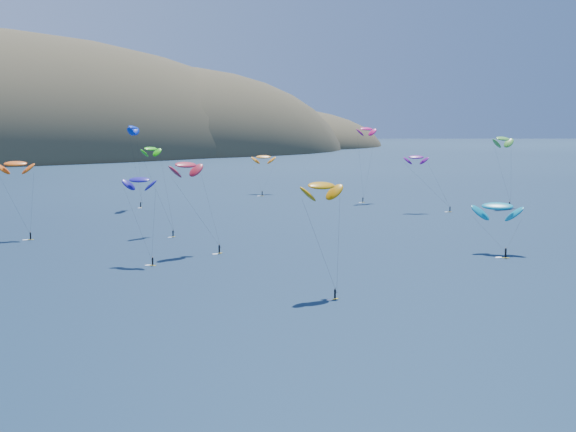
{
  "coord_description": "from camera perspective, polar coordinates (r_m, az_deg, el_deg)",
  "views": [
    {
      "loc": [
        -91.98,
        -56.5,
        29.67
      ],
      "look_at": [
        -2.49,
        80.0,
        9.0
      ],
      "focal_mm": 50.0,
      "sensor_mm": 36.0,
      "label": 1
    }
  ],
  "objects": [
    {
      "name": "kitesurfer_1",
      "position": [
        205.19,
        -18.81,
        3.53
      ],
      "size": [
        9.3,
        10.54,
        20.24
      ],
      "rotation": [
        0.0,
        0.0,
        -0.38
      ],
      "color": "gold",
      "rests_on": "ground"
    },
    {
      "name": "kitesurfer_2",
      "position": [
        133.84,
        2.39,
        2.16
      ],
      "size": [
        8.54,
        8.83,
        20.24
      ],
      "rotation": [
        0.0,
        0.0,
        0.07
      ],
      "color": "gold",
      "rests_on": "ground"
    },
    {
      "name": "kitesurfer_3",
      "position": [
        203.88,
        -9.73,
        4.71
      ],
      "size": [
        7.03,
        12.52,
        22.99
      ],
      "rotation": [
        0.0,
        0.0,
        0.37
      ],
      "color": "gold",
      "rests_on": "ground"
    },
    {
      "name": "kitesurfer_4",
      "position": [
        261.72,
        -10.97,
        6.19
      ],
      "size": [
        8.27,
        9.07,
        28.01
      ],
      "rotation": [
        0.0,
        0.0,
        0.91
      ],
      "color": "gold",
      "rests_on": "ground"
    },
    {
      "name": "kitesurfer_5",
      "position": [
        179.2,
        14.67,
        0.68
      ],
      "size": [
        10.1,
        12.88,
        12.9
      ],
      "rotation": [
        0.0,
        0.0,
        -0.92
      ],
      "color": "gold",
      "rests_on": "ground"
    },
    {
      "name": "kitesurfer_6",
      "position": [
        250.61,
        9.1,
        4.14
      ],
      "size": [
        11.53,
        12.15,
        18.72
      ],
      "rotation": [
        0.0,
        0.0,
        -0.58
      ],
      "color": "gold",
      "rests_on": "ground"
    },
    {
      "name": "kitesurfer_8",
      "position": [
        278.39,
        5.59,
        6.18
      ],
      "size": [
        9.15,
        6.26,
        27.07
      ],
      "rotation": [
        0.0,
        0.0,
        0.03
      ],
      "color": "gold",
      "rests_on": "ground"
    },
    {
      "name": "kitesurfer_9",
      "position": [
        174.44,
        -7.28,
        3.62
      ],
      "size": [
        10.13,
        9.84,
        21.37
      ],
      "rotation": [
        0.0,
        0.0,
        0.28
      ],
      "color": "gold",
      "rests_on": "ground"
    },
    {
      "name": "kitesurfer_10",
      "position": [
        164.34,
        -10.52,
        2.53
      ],
      "size": [
        7.1,
        10.38,
        18.61
      ],
      "rotation": [
        0.0,
        0.0,
        -0.86
      ],
      "color": "gold",
      "rests_on": "ground"
    },
    {
      "name": "kitesurfer_11",
      "position": [
        304.66,
        -1.75,
        4.22
      ],
      "size": [
        11.98,
        14.17,
        16.21
      ],
      "rotation": [
        0.0,
        0.0,
        -0.58
      ],
      "color": "gold",
      "rests_on": "ground"
    },
    {
      "name": "kitesurfer_13",
      "position": [
        270.46,
        15.04,
        5.33
      ],
      "size": [
        10.16,
        8.47,
        24.63
      ],
      "rotation": [
        0.0,
        0.0,
        0.13
      ],
      "color": "gold",
      "rests_on": "ground"
    }
  ]
}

